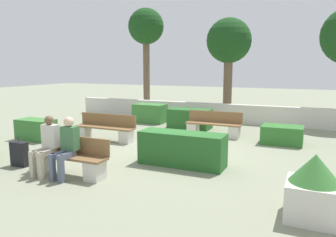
{
  "coord_description": "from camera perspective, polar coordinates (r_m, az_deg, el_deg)",
  "views": [
    {
      "loc": [
        3.58,
        -8.53,
        2.49
      ],
      "look_at": [
        -0.43,
        0.5,
        0.9
      ],
      "focal_mm": 35.0,
      "sensor_mm": 36.0,
      "label": 1
    }
  ],
  "objects": [
    {
      "name": "hedge_block_far_right",
      "position": [
        14.54,
        -3.18,
        0.9
      ],
      "size": [
        1.38,
        0.82,
        0.83
      ],
      "color": "#3D7A38",
      "rests_on": "ground_plane"
    },
    {
      "name": "bench_front",
      "position": [
        7.91,
        -16.81,
        -6.99
      ],
      "size": [
        1.94,
        0.49,
        0.88
      ],
      "color": "brown",
      "rests_on": "ground_plane"
    },
    {
      "name": "hedge_block_mid_right",
      "position": [
        8.29,
        2.45,
        -5.31
      ],
      "size": [
        2.18,
        0.7,
        0.85
      ],
      "color": "#286028",
      "rests_on": "ground_plane"
    },
    {
      "name": "bench_left_side",
      "position": [
        11.83,
        7.93,
        -1.39
      ],
      "size": [
        1.99,
        0.49,
        0.88
      ],
      "rotation": [
        0.0,
        0.0,
        0.13
      ],
      "color": "brown",
      "rests_on": "ground_plane"
    },
    {
      "name": "hedge_block_near_left",
      "position": [
        11.18,
        19.25,
        -2.71
      ],
      "size": [
        1.27,
        0.87,
        0.59
      ],
      "color": "#33702D",
      "rests_on": "ground_plane"
    },
    {
      "name": "suitcase",
      "position": [
        9.03,
        -24.46,
        -5.67
      ],
      "size": [
        0.46,
        0.18,
        0.82
      ],
      "color": "black",
      "rests_on": "ground_plane"
    },
    {
      "name": "tree_leftmost",
      "position": [
        17.76,
        -3.84,
        15.16
      ],
      "size": [
        1.86,
        1.86,
        5.47
      ],
      "color": "brown",
      "rests_on": "ground_plane"
    },
    {
      "name": "person_seated_man",
      "position": [
        8.05,
        -20.35,
        -3.9
      ],
      "size": [
        0.38,
        0.63,
        1.36
      ],
      "color": "#B2A893",
      "rests_on": "ground_plane"
    },
    {
      "name": "planter_corner_left",
      "position": [
        5.91,
        24.07,
        -10.98
      ],
      "size": [
        0.85,
        0.85,
        1.1
      ],
      "color": "beige",
      "rests_on": "ground_plane"
    },
    {
      "name": "ground_plane",
      "position": [
        9.58,
        1.16,
        -5.92
      ],
      "size": [
        60.0,
        60.0,
        0.0
      ],
      "primitive_type": "plane",
      "color": "gray"
    },
    {
      "name": "hedge_block_near_right",
      "position": [
        13.19,
        3.82,
        -0.04
      ],
      "size": [
        1.67,
        0.89,
        0.79
      ],
      "color": "#286028",
      "rests_on": "ground_plane"
    },
    {
      "name": "hedge_block_far_left",
      "position": [
        12.02,
        -21.99,
        -1.79
      ],
      "size": [
        1.29,
        0.71,
        0.7
      ],
      "color": "#3D7A38",
      "rests_on": "ground_plane"
    },
    {
      "name": "person_seated_woman",
      "position": [
        7.66,
        -17.27,
        -4.29
      ],
      "size": [
        0.38,
        0.63,
        1.37
      ],
      "color": "#515B70",
      "rests_on": "ground_plane"
    },
    {
      "name": "tree_center_left",
      "position": [
        16.36,
        10.55,
        12.82
      ],
      "size": [
        2.14,
        2.14,
        4.77
      ],
      "color": "brown",
      "rests_on": "ground_plane"
    },
    {
      "name": "bench_right_side",
      "position": [
        11.24,
        -10.9,
        -1.98
      ],
      "size": [
        2.16,
        0.48,
        0.88
      ],
      "rotation": [
        0.0,
        0.0,
        0.1
      ],
      "color": "brown",
      "rests_on": "ground_plane"
    },
    {
      "name": "perimeter_wall",
      "position": [
        14.79,
        9.71,
        0.93
      ],
      "size": [
        14.97,
        0.3,
        0.83
      ],
      "color": "beige",
      "rests_on": "ground_plane"
    }
  ]
}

